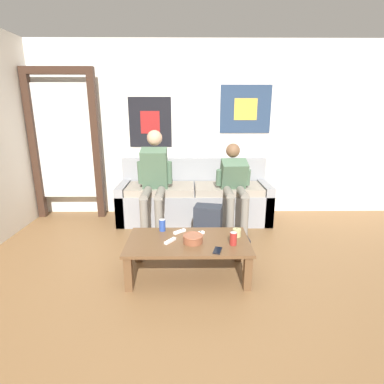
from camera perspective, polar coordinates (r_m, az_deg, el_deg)
name	(u,v)px	position (r m, az deg, el deg)	size (l,w,h in m)	color
ground_plane	(181,310)	(2.65, -2.04, -21.53)	(18.00, 18.00, 0.00)	brown
wall_back	(185,131)	(4.61, -1.42, 11.58)	(10.00, 0.07, 2.55)	white
door_frame	(65,137)	(4.75, -23.12, 9.54)	(1.00, 0.10, 2.15)	#382319
couch	(194,199)	(4.42, 0.43, -1.38)	(2.17, 0.73, 0.88)	gray
coffee_table	(188,246)	(2.96, -0.74, -10.16)	(1.18, 0.65, 0.36)	brown
person_seated_adult	(154,177)	(3.99, -7.25, 2.84)	(0.47, 0.92, 1.32)	gray
person_seated_teen	(234,183)	(4.02, 8.07, 1.62)	(0.47, 0.87, 1.14)	gray
backpack	(208,225)	(3.68, 3.04, -6.33)	(0.37, 0.31, 0.47)	#282D38
ceramic_bowl	(193,238)	(2.88, 0.18, -8.81)	(0.19, 0.19, 0.08)	brown
pillar_candle	(237,233)	(3.04, 8.53, -7.66)	(0.08, 0.08, 0.09)	tan
drink_can_blue	(162,225)	(3.15, -5.69, -6.30)	(0.07, 0.07, 0.12)	#28479E
drink_can_red	(233,239)	(2.85, 7.88, -8.79)	(0.07, 0.07, 0.12)	maroon
game_controller_near_left	(170,241)	(2.91, -4.19, -9.26)	(0.11, 0.14, 0.03)	white
game_controller_near_right	(180,232)	(3.11, -2.39, -7.53)	(0.13, 0.12, 0.03)	white
game_controller_far_center	(198,233)	(3.06, 1.13, -7.91)	(0.14, 0.10, 0.03)	white
cell_phone	(218,250)	(2.74, 4.88, -11.03)	(0.10, 0.15, 0.01)	black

